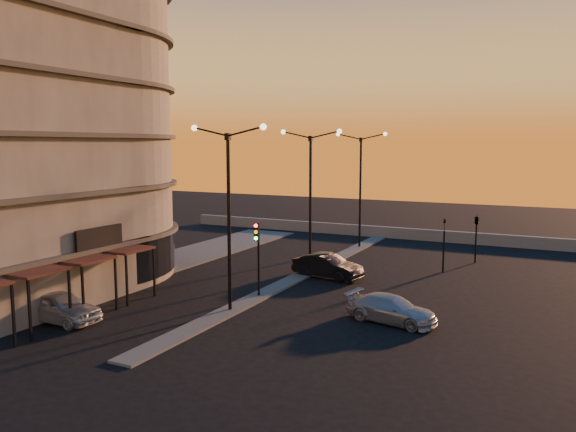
# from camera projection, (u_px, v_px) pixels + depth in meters

# --- Properties ---
(ground) EXTENTS (120.00, 120.00, 0.00)m
(ground) POSITION_uv_depth(u_px,v_px,m) (230.00, 311.00, 28.80)
(ground) COLOR black
(ground) RESTS_ON ground
(sidewalk_west) EXTENTS (5.00, 40.00, 0.12)m
(sidewalk_west) POSITION_uv_depth(u_px,v_px,m) (128.00, 274.00, 36.98)
(sidewalk_west) COLOR #4E4E4C
(sidewalk_west) RESTS_ON ground
(median) EXTENTS (1.20, 36.00, 0.12)m
(median) POSITION_uv_depth(u_px,v_px,m) (310.00, 271.00, 37.68)
(median) COLOR #4E4E4C
(median) RESTS_ON ground
(parapet) EXTENTS (44.00, 0.50, 1.00)m
(parapet) POSITION_uv_depth(u_px,v_px,m) (402.00, 233.00, 50.95)
(parapet) COLOR slate
(parapet) RESTS_ON ground
(building) EXTENTS (14.35, 17.08, 25.00)m
(building) POSITION_uv_depth(u_px,v_px,m) (29.00, 87.00, 33.50)
(building) COLOR #615B56
(building) RESTS_ON ground
(streetlamp_near) EXTENTS (4.32, 0.32, 9.51)m
(streetlamp_near) POSITION_uv_depth(u_px,v_px,m) (229.00, 203.00, 28.09)
(streetlamp_near) COLOR black
(streetlamp_near) RESTS_ON ground
(streetlamp_mid) EXTENTS (4.32, 0.32, 9.51)m
(streetlamp_mid) POSITION_uv_depth(u_px,v_px,m) (310.00, 189.00, 36.98)
(streetlamp_mid) COLOR black
(streetlamp_mid) RESTS_ON ground
(streetlamp_far) EXTENTS (4.32, 0.32, 9.51)m
(streetlamp_far) POSITION_uv_depth(u_px,v_px,m) (360.00, 180.00, 45.86)
(streetlamp_far) COLOR black
(streetlamp_far) RESTS_ON ground
(traffic_light_main) EXTENTS (0.28, 0.44, 4.25)m
(traffic_light_main) POSITION_uv_depth(u_px,v_px,m) (257.00, 247.00, 30.99)
(traffic_light_main) COLOR black
(traffic_light_main) RESTS_ON ground
(signal_east_a) EXTENTS (0.13, 0.16, 3.60)m
(signal_east_a) POSITION_uv_depth(u_px,v_px,m) (444.00, 244.00, 37.46)
(signal_east_a) COLOR black
(signal_east_a) RESTS_ON ground
(signal_east_b) EXTENTS (0.42, 1.99, 3.60)m
(signal_east_b) POSITION_uv_depth(u_px,v_px,m) (477.00, 221.00, 40.20)
(signal_east_b) COLOR black
(signal_east_b) RESTS_ON ground
(car_hatchback) EXTENTS (4.47, 1.81, 1.52)m
(car_hatchback) POSITION_uv_depth(u_px,v_px,m) (59.00, 306.00, 27.06)
(car_hatchback) COLOR silver
(car_hatchback) RESTS_ON ground
(car_sedan) EXTENTS (4.87, 2.48, 1.53)m
(car_sedan) POSITION_uv_depth(u_px,v_px,m) (328.00, 266.00, 36.00)
(car_sedan) COLOR black
(car_sedan) RESTS_ON ground
(car_wagon) EXTENTS (4.72, 2.57, 1.30)m
(car_wagon) POSITION_uv_depth(u_px,v_px,m) (391.00, 309.00, 26.99)
(car_wagon) COLOR #ABAEB3
(car_wagon) RESTS_ON ground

